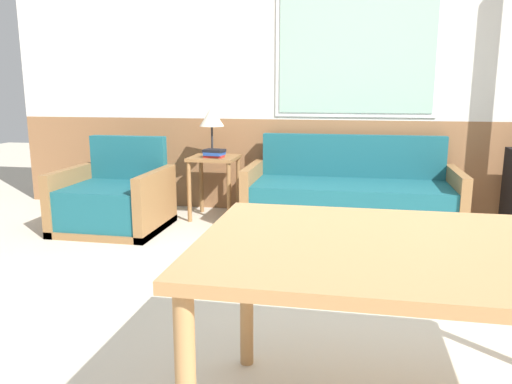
% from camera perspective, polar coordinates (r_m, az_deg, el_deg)
% --- Properties ---
extents(ground_plane, '(16.00, 16.00, 0.00)m').
position_cam_1_polar(ground_plane, '(2.64, 11.77, -16.33)').
color(ground_plane, beige).
extents(wall_back, '(7.20, 0.09, 2.70)m').
position_cam_1_polar(wall_back, '(4.96, 12.15, 13.02)').
color(wall_back, '#8E603D').
rests_on(wall_back, ground_plane).
extents(couch, '(1.86, 0.80, 0.80)m').
position_cam_1_polar(couch, '(4.57, 10.72, -0.87)').
color(couch, olive).
rests_on(couch, ground_plane).
extents(armchair, '(0.88, 0.80, 0.80)m').
position_cam_1_polar(armchair, '(4.60, -15.88, -1.10)').
color(armchair, olive).
rests_on(armchair, ground_plane).
extents(side_table, '(0.44, 0.44, 0.60)m').
position_cam_1_polar(side_table, '(4.78, -4.80, 2.53)').
color(side_table, olive).
rests_on(side_table, ground_plane).
extents(table_lamp, '(0.24, 0.24, 0.46)m').
position_cam_1_polar(table_lamp, '(4.82, -5.09, 8.38)').
color(table_lamp, '#262628').
rests_on(table_lamp, side_table).
extents(book_stack, '(0.21, 0.18, 0.08)m').
position_cam_1_polar(book_stack, '(4.68, -4.80, 4.45)').
color(book_stack, '#B22823').
rests_on(book_stack, side_table).
extents(dining_table, '(1.61, 0.94, 0.74)m').
position_cam_1_polar(dining_table, '(1.74, 20.69, -8.00)').
color(dining_table, '#B27F4C').
rests_on(dining_table, ground_plane).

